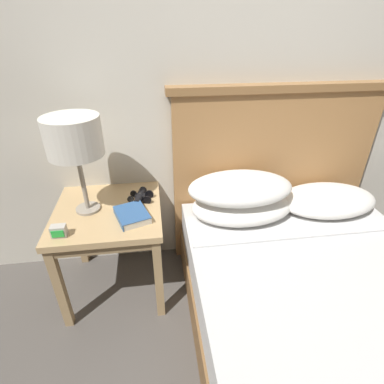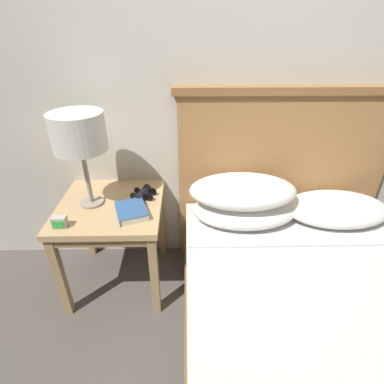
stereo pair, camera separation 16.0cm
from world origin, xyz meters
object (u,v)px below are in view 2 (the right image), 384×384
at_px(alarm_clock, 60,222).
at_px(bed, 317,324).
at_px(nightstand, 112,215).
at_px(binoculars_pair, 143,194).
at_px(table_lamp, 78,134).
at_px(book_on_nightstand, 131,211).

bearing_deg(alarm_clock, bed, -16.51).
xyz_separation_m(nightstand, binoculars_pair, (0.18, 0.07, 0.10)).
relative_size(bed, alarm_clock, 27.62).
distance_m(bed, binoculars_pair, 1.11).
bearing_deg(bed, binoculars_pair, 142.50).
height_order(table_lamp, book_on_nightstand, table_lamp).
distance_m(bed, book_on_nightstand, 1.05).
bearing_deg(alarm_clock, binoculars_pair, 36.70).
height_order(book_on_nightstand, alarm_clock, alarm_clock).
height_order(book_on_nightstand, binoculars_pair, binoculars_pair).
relative_size(bed, table_lamp, 3.75).
bearing_deg(book_on_nightstand, table_lamp, 154.47).
distance_m(nightstand, binoculars_pair, 0.22).
height_order(binoculars_pair, alarm_clock, alarm_clock).
xyz_separation_m(bed, binoculars_pair, (-0.84, 0.65, 0.32)).
bearing_deg(alarm_clock, table_lamp, 66.07).
xyz_separation_m(book_on_nightstand, binoculars_pair, (0.04, 0.18, 0.00)).
relative_size(binoculars_pair, alarm_clock, 2.35).
bearing_deg(nightstand, table_lamp, 175.66).
xyz_separation_m(bed, alarm_clock, (-1.22, 0.36, 0.33)).
height_order(bed, binoculars_pair, bed).
relative_size(nightstand, book_on_nightstand, 2.49).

